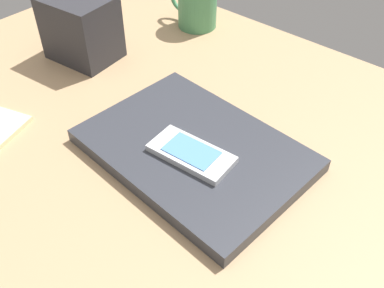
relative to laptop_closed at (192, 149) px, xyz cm
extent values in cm
cube|color=tan|center=(-0.42, -0.76, -2.55)|extent=(120.00, 80.00, 3.00)
cube|color=#33353D|center=(0.00, 0.00, 0.00)|extent=(32.69, 24.10, 2.11)
cube|color=silver|center=(-1.66, 2.05, 1.53)|extent=(12.31, 6.72, 0.95)
cube|color=#5993E0|center=(-1.66, 2.05, 2.08)|extent=(7.71, 5.07, 0.14)
cube|color=#2D2D33|center=(33.38, -7.23, 4.85)|extent=(13.37, 11.01, 11.80)
cylinder|color=#4C9360|center=(25.29, -30.73, 3.90)|extent=(8.04, 8.04, 9.91)
camera|label=1|loc=(-30.69, 35.23, 43.53)|focal=41.16mm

